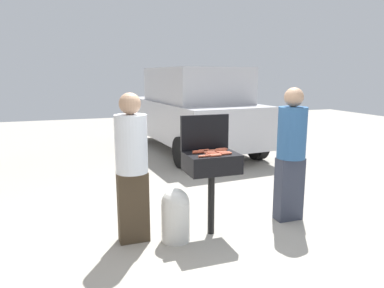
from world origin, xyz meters
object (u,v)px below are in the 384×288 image
(hot_dog_4, at_px, (226,154))
(hot_dog_0, at_px, (198,152))
(hot_dog_7, at_px, (213,151))
(hot_dog_8, at_px, (204,150))
(hot_dog_9, at_px, (220,151))
(hot_dog_13, at_px, (221,149))
(person_right, at_px, (291,150))
(hot_dog_10, at_px, (225,153))
(person_left, at_px, (132,163))
(hot_dog_5, at_px, (222,150))
(hot_dog_12, at_px, (221,152))
(propane_tank, at_px, (175,214))
(hot_dog_3, at_px, (198,151))
(hot_dog_11, at_px, (209,152))
(bbq_grill, at_px, (212,166))
(hot_dog_14, at_px, (204,156))
(hot_dog_6, at_px, (216,155))
(parked_minivan, at_px, (193,109))
(hot_dog_1, at_px, (211,154))
(hot_dog_2, at_px, (215,155))

(hot_dog_4, bearing_deg, hot_dog_0, 148.94)
(hot_dog_7, distance_m, hot_dog_8, 0.10)
(hot_dog_9, relative_size, hot_dog_13, 1.00)
(person_right, bearing_deg, hot_dog_7, -3.78)
(hot_dog_8, relative_size, hot_dog_10, 1.00)
(person_left, distance_m, person_right, 2.02)
(hot_dog_5, bearing_deg, hot_dog_7, -178.07)
(hot_dog_12, bearing_deg, hot_dog_7, 118.31)
(hot_dog_10, relative_size, propane_tank, 0.21)
(hot_dog_8, bearing_deg, hot_dog_3, -157.12)
(hot_dog_10, bearing_deg, hot_dog_11, 150.60)
(hot_dog_10, bearing_deg, bbq_grill, 148.30)
(hot_dog_14, bearing_deg, hot_dog_4, 5.80)
(hot_dog_6, relative_size, person_right, 0.08)
(hot_dog_9, bearing_deg, hot_dog_10, -86.31)
(hot_dog_6, xyz_separation_m, hot_dog_11, (-0.01, 0.17, 0.00))
(hot_dog_4, xyz_separation_m, hot_dog_12, (-0.02, 0.09, 0.00))
(hot_dog_8, height_order, propane_tank, hot_dog_8)
(hot_dog_8, relative_size, parked_minivan, 0.03)
(hot_dog_6, bearing_deg, hot_dog_8, 95.54)
(bbq_grill, height_order, hot_dog_1, hot_dog_1)
(hot_dog_3, relative_size, hot_dog_4, 1.00)
(hot_dog_11, bearing_deg, person_right, 2.64)
(hot_dog_5, distance_m, hot_dog_13, 0.04)
(hot_dog_2, bearing_deg, hot_dog_9, 50.92)
(hot_dog_4, relative_size, person_left, 0.08)
(hot_dog_4, bearing_deg, person_right, 10.52)
(hot_dog_0, bearing_deg, hot_dog_6, -57.77)
(hot_dog_14, xyz_separation_m, person_right, (1.27, 0.21, -0.06))
(hot_dog_9, height_order, person_right, person_right)
(hot_dog_11, distance_m, person_left, 0.89)
(hot_dog_13, bearing_deg, hot_dog_8, 178.34)
(bbq_grill, distance_m, parked_minivan, 4.77)
(hot_dog_0, distance_m, hot_dog_13, 0.33)
(person_right, bearing_deg, hot_dog_4, 7.90)
(hot_dog_13, relative_size, propane_tank, 0.21)
(parked_minivan, bearing_deg, hot_dog_13, 69.73)
(hot_dog_1, xyz_separation_m, hot_dog_10, (0.16, -0.01, 0.00))
(hot_dog_0, bearing_deg, hot_dog_7, 10.81)
(hot_dog_2, distance_m, hot_dog_12, 0.15)
(person_right, xyz_separation_m, parked_minivan, (0.29, 4.50, 0.10))
(hot_dog_13, height_order, hot_dog_14, same)
(hot_dog_1, relative_size, hot_dog_14, 1.00)
(hot_dog_4, height_order, hot_dog_14, same)
(propane_tank, bearing_deg, hot_dog_0, 16.80)
(hot_dog_10, xyz_separation_m, hot_dog_14, (-0.28, -0.07, 0.00))
(hot_dog_7, xyz_separation_m, hot_dog_14, (-0.20, -0.23, 0.00))
(hot_dog_2, relative_size, hot_dog_10, 1.00)
(hot_dog_10, relative_size, hot_dog_13, 1.00)
(hot_dog_10, bearing_deg, hot_dog_3, 145.72)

